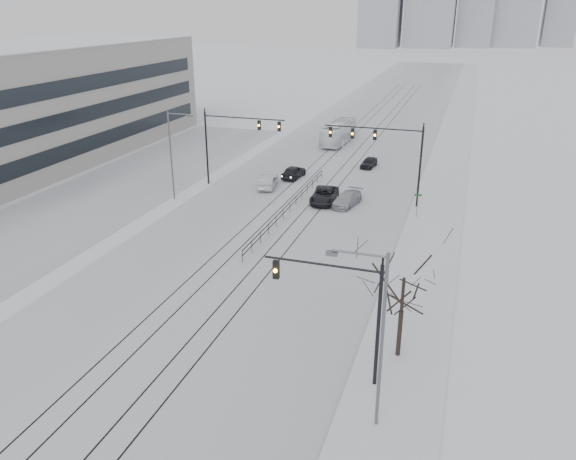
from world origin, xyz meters
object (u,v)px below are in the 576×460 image
Objects in this scene: sedan_sb_inner at (294,172)px; sedan_nb_front at (324,195)px; sedan_nb_right at (347,199)px; box_truck at (339,133)px; bare_tree at (403,287)px; sedan_nb_far at (369,162)px; sedan_sb_outer at (268,181)px; traffic_mast_near at (347,305)px.

sedan_nb_front is at bearing 133.13° from sedan_sb_inner.
box_truck reaches higher than sedan_nb_right.
sedan_nb_front is at bearing 102.58° from box_truck.
box_truck is (-15.50, 50.96, -2.97)m from bare_tree.
sedan_sb_inner is 9.09m from sedan_nb_front.
sedan_nb_far is (1.88, 14.49, -0.11)m from sedan_nb_front.
sedan_nb_far is at bearing 103.41° from sedan_nb_right.
sedan_sb_outer reaches higher than sedan_nb_front.
sedan_nb_far is at bearing 77.56° from sedan_nb_front.
bare_tree is 26.26m from sedan_nb_right.
sedan_sb_inner is 1.18× the size of sedan_nb_far.
sedan_sb_inner is at bearing -128.76° from sedan_nb_far.
traffic_mast_near is 1.35× the size of sedan_nb_front.
box_truck is at bearing 106.92° from bare_tree.
sedan_sb_outer is 9.98m from sedan_nb_right.
traffic_mast_near is at bearing -78.34° from sedan_nb_front.
sedan_sb_outer is at bearing 122.89° from bare_tree.
sedan_sb_inner is at bearing 147.96° from sedan_nb_right.
traffic_mast_near is 28.49m from sedan_nb_right.
box_truck reaches higher than sedan_nb_far.
traffic_mast_near is 43.04m from sedan_nb_far.
sedan_nb_right is at bearing -12.10° from sedan_nb_front.
box_truck is (-7.09, 26.38, 0.86)m from sedan_nb_right.
sedan_nb_front is (-8.37, 27.87, -3.84)m from traffic_mast_near.
sedan_nb_right is (7.91, -7.51, -0.06)m from sedan_sb_inner.
traffic_mast_near is 1.95× the size of sedan_nb_far.
sedan_sb_inner is at bearing -120.45° from sedan_sb_outer.
bare_tree is 1.17× the size of sedan_nb_front.
sedan_sb_inner is at bearing 111.62° from traffic_mast_near.
sedan_nb_right is 27.33m from box_truck.
bare_tree is at bearing 122.60° from sedan_sb_inner.
bare_tree is at bearing 112.10° from sedan_sb_outer.
sedan_nb_right is at bearing 107.38° from box_truck.
sedan_sb_outer is 14.75m from sedan_nb_far.
traffic_mast_near reaches higher than sedan_sb_inner.
bare_tree is 1.70× the size of sedan_nb_far.
sedan_sb_inner is 0.92× the size of sedan_sb_outer.
traffic_mast_near is 1.52× the size of sedan_sb_outer.
sedan_sb_inner is (-16.32, 32.08, -3.77)m from bare_tree.
sedan_nb_far is 0.33× the size of box_truck.
bare_tree is 27.37m from sedan_nb_front.
traffic_mast_near is 1.65× the size of sedan_sb_inner.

